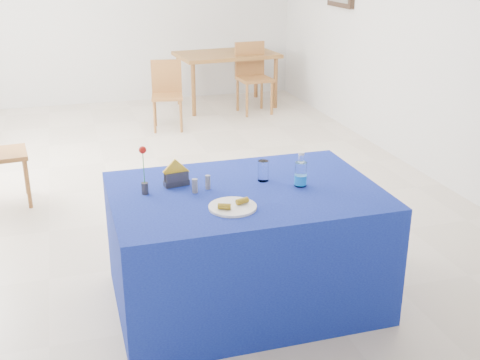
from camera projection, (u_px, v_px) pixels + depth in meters
name	position (u px, v px, depth m)	size (l,w,h in m)	color
floor	(169.00, 183.00, 5.79)	(7.00, 7.00, 0.00)	beige
plate	(233.00, 207.00, 3.34)	(0.27, 0.27, 0.01)	white
drinking_glass	(263.00, 171.00, 3.71)	(0.07, 0.07, 0.13)	white
salt_shaker	(195.00, 186.00, 3.54)	(0.03, 0.03, 0.09)	slate
pepper_shaker	(208.00, 182.00, 3.60)	(0.03, 0.03, 0.09)	slate
blue_table	(245.00, 246.00, 3.74)	(1.60, 1.10, 0.76)	navy
water_bottle	(301.00, 175.00, 3.63)	(0.08, 0.08, 0.21)	white
napkin_holder	(176.00, 178.00, 3.64)	(0.16, 0.08, 0.17)	#323237
rose_vase	(144.00, 172.00, 3.49)	(0.04, 0.04, 0.29)	#29292F
oak_table	(226.00, 58.00, 8.39)	(1.42, 0.98, 0.76)	brown
chair_bg_left	(167.00, 90.00, 7.42)	(0.43, 0.43, 0.84)	#8F5F29
chair_bg_right	(252.00, 72.00, 8.15)	(0.45, 0.45, 0.94)	#8F5F29
banana_pieces	(234.00, 204.00, 3.32)	(0.19, 0.10, 0.03)	gold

